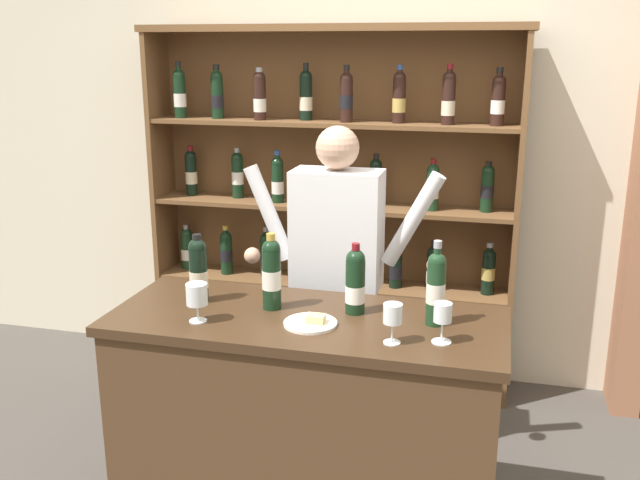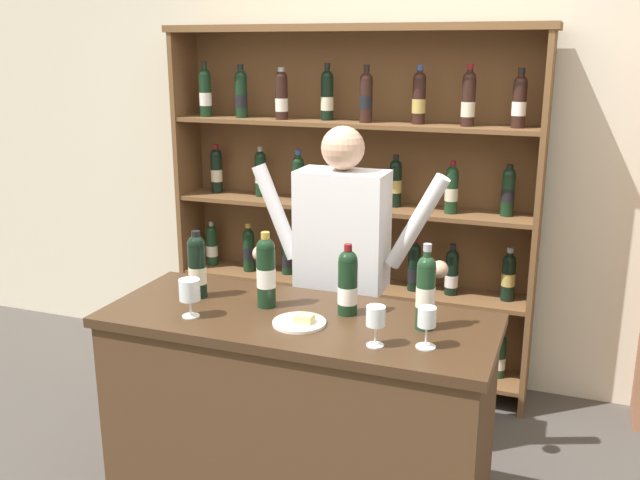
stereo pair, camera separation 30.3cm
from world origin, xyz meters
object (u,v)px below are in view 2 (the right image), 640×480
at_px(tasting_counter, 298,426).
at_px(tasting_bottle_riserva, 266,271).
at_px(tasting_bottle_prosecco, 197,266).
at_px(wine_glass_right, 427,319).
at_px(wine_glass_left, 190,292).
at_px(cheese_plate, 300,322).
at_px(tasting_bottle_rosso, 348,283).
at_px(tasting_bottle_bianco, 426,291).
at_px(shopkeeper, 342,261).
at_px(wine_shelf, 351,201).
at_px(wine_glass_spare, 376,318).

relative_size(tasting_counter, tasting_bottle_riserva, 4.97).
relative_size(tasting_counter, tasting_bottle_prosecco, 5.40).
bearing_deg(tasting_bottle_riserva, wine_glass_right, -14.10).
bearing_deg(wine_glass_left, cheese_plate, 9.94).
relative_size(tasting_bottle_riserva, tasting_bottle_rosso, 1.09).
distance_m(tasting_bottle_bianco, wine_glass_left, 0.92).
distance_m(shopkeeper, wine_glass_right, 0.90).
relative_size(tasting_bottle_prosecco, wine_glass_left, 1.88).
xyz_separation_m(tasting_bottle_riserva, wine_glass_right, (0.70, -0.18, -0.05)).
xyz_separation_m(tasting_counter, wine_glass_right, (0.54, -0.12, 0.59)).
bearing_deg(tasting_bottle_riserva, tasting_bottle_bianco, -0.65).
height_order(tasting_counter, shopkeeper, shopkeeper).
bearing_deg(tasting_bottle_bianco, wine_glass_left, -167.21).
bearing_deg(cheese_plate, tasting_bottle_rosso, 51.43).
bearing_deg(tasting_bottle_prosecco, tasting_bottle_rosso, 2.98).
height_order(wine_shelf, shopkeeper, wine_shelf).
distance_m(tasting_bottle_prosecco, wine_glass_spare, 0.88).
height_order(tasting_counter, tasting_bottle_prosecco, tasting_bottle_prosecco).
distance_m(tasting_bottle_prosecco, cheese_plate, 0.55).
relative_size(tasting_bottle_riserva, tasting_bottle_bianco, 0.95).
distance_m(tasting_counter, tasting_bottle_bianco, 0.81).
relative_size(tasting_counter, cheese_plate, 7.56).
distance_m(tasting_bottle_prosecco, wine_glass_left, 0.23).
distance_m(tasting_counter, tasting_bottle_prosecco, 0.79).
bearing_deg(wine_shelf, cheese_plate, -78.97).
relative_size(tasting_counter, tasting_bottle_bianco, 4.70).
bearing_deg(wine_glass_right, wine_glass_left, -177.92).
xyz_separation_m(wine_shelf, tasting_bottle_riserva, (0.10, -1.41, 0.00)).
xyz_separation_m(tasting_bottle_riserva, cheese_plate, (0.20, -0.13, -0.14)).
relative_size(shopkeeper, tasting_bottle_bianco, 4.99).
bearing_deg(tasting_bottle_bianco, shopkeeper, 133.63).
relative_size(tasting_bottle_rosso, wine_glass_left, 1.87).
bearing_deg(wine_shelf, tasting_bottle_riserva, -85.98).
bearing_deg(cheese_plate, tasting_bottle_bianco, 15.46).
bearing_deg(tasting_counter, tasting_bottle_riserva, 160.19).
distance_m(wine_glass_left, cheese_plate, 0.45).
xyz_separation_m(tasting_counter, tasting_bottle_riserva, (-0.16, 0.06, 0.64)).
bearing_deg(tasting_bottle_riserva, tasting_bottle_rosso, 6.06).
height_order(tasting_bottle_prosecco, wine_glass_right, tasting_bottle_prosecco).
bearing_deg(wine_glass_spare, tasting_bottle_prosecco, 164.95).
bearing_deg(cheese_plate, tasting_bottle_riserva, 146.57).
distance_m(wine_shelf, wine_glass_spare, 1.76).
distance_m(shopkeeper, tasting_bottle_riserva, 0.56).
height_order(tasting_bottle_prosecco, wine_glass_left, tasting_bottle_prosecco).
bearing_deg(tasting_bottle_rosso, tasting_bottle_bianco, -7.69).
height_order(tasting_bottle_bianco, wine_glass_spare, tasting_bottle_bianco).
distance_m(tasting_bottle_bianco, wine_glass_spare, 0.26).
relative_size(shopkeeper, tasting_bottle_prosecco, 5.74).
relative_size(tasting_counter, wine_glass_spare, 10.45).
height_order(tasting_bottle_rosso, wine_glass_left, tasting_bottle_rosso).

